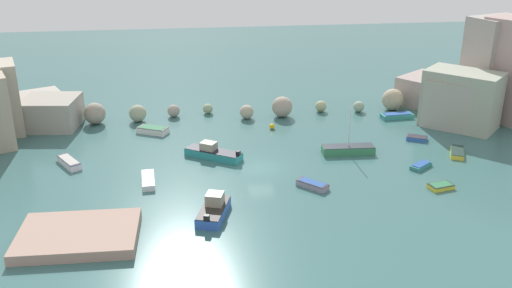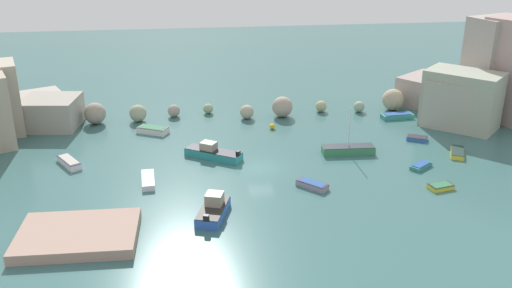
% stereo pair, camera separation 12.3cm
% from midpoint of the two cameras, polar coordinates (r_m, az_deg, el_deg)
% --- Properties ---
extents(cove_water, '(160.00, 160.00, 0.00)m').
position_cam_midpoint_polar(cove_water, '(55.84, 0.60, -2.46)').
color(cove_water, '#3A6564').
rests_on(cove_water, ground).
extents(cliff_headland_right, '(18.74, 18.16, 12.44)m').
position_cam_midpoint_polar(cliff_headland_right, '(74.86, 22.54, 5.77)').
color(cliff_headland_right, '#A1A48C').
rests_on(cliff_headland_right, ground).
extents(rock_breakwater, '(44.30, 4.42, 2.80)m').
position_cam_midpoint_polar(rock_breakwater, '(69.89, -3.79, 3.65)').
color(rock_breakwater, '#95A786').
rests_on(rock_breakwater, ground).
extents(stone_dock, '(9.25, 6.72, 0.86)m').
position_cam_midpoint_polar(stone_dock, '(45.72, -17.65, -8.85)').
color(stone_dock, tan).
rests_on(stone_dock, ground).
extents(channel_buoy, '(0.66, 0.66, 0.66)m').
position_cam_midpoint_polar(channel_buoy, '(66.18, 1.72, 1.82)').
color(channel_buoy, gold).
rests_on(channel_buoy, cove_water).
extents(moored_boat_0, '(5.61, 1.88, 5.14)m').
position_cam_midpoint_polar(moored_boat_0, '(59.93, 9.46, -0.56)').
color(moored_boat_0, '#368254').
rests_on(moored_boat_0, cove_water).
extents(moored_boat_1, '(2.96, 3.80, 0.68)m').
position_cam_midpoint_polar(moored_boat_1, '(59.38, -18.50, -1.76)').
color(moored_boat_1, white).
rests_on(moored_boat_1, cove_water).
extents(moored_boat_2, '(6.05, 4.79, 1.64)m').
position_cam_midpoint_polar(moored_boat_2, '(58.19, -4.37, -0.90)').
color(moored_boat_2, teal).
rests_on(moored_boat_2, cove_water).
extents(moored_boat_3, '(2.56, 2.19, 0.43)m').
position_cam_midpoint_polar(moored_boat_3, '(65.41, 16.19, 0.57)').
color(moored_boat_3, blue).
rests_on(moored_boat_3, cove_water).
extents(moored_boat_4, '(3.87, 3.02, 0.72)m').
position_cam_midpoint_polar(moored_boat_4, '(65.99, -10.43, 1.43)').
color(moored_boat_4, white).
rests_on(moored_boat_4, cove_water).
extents(moored_boat_5, '(2.66, 2.37, 0.45)m').
position_cam_midpoint_polar(moored_boat_5, '(58.21, 16.56, -2.14)').
color(moored_boat_5, teal).
rests_on(moored_boat_5, cove_water).
extents(moored_boat_6, '(3.29, 5.02, 1.87)m').
position_cam_midpoint_polar(moored_boat_6, '(46.94, -4.31, -6.67)').
color(moored_boat_6, blue).
rests_on(moored_boat_6, cove_water).
extents(moored_boat_7, '(2.46, 1.73, 0.43)m').
position_cam_midpoint_polar(moored_boat_7, '(54.32, 18.43, -4.12)').
color(moored_boat_7, gold).
rests_on(moored_boat_7, cove_water).
extents(moored_boat_8, '(4.06, 1.61, 0.65)m').
position_cam_midpoint_polar(moored_boat_8, '(72.01, 14.28, 2.80)').
color(moored_boat_8, teal).
rests_on(moored_boat_8, cove_water).
extents(moored_boat_9, '(2.56, 3.44, 0.51)m').
position_cam_midpoint_polar(moored_boat_9, '(62.60, 19.94, -0.82)').
color(moored_boat_9, yellow).
rests_on(moored_boat_9, cove_water).
extents(moored_boat_10, '(2.90, 2.95, 0.57)m').
position_cam_midpoint_polar(moored_boat_10, '(51.97, 5.84, -4.16)').
color(moored_boat_10, gray).
rests_on(moored_boat_10, cove_water).
extents(moored_boat_11, '(1.41, 3.85, 0.57)m').
position_cam_midpoint_polar(moored_boat_11, '(53.58, -10.90, -3.65)').
color(moored_boat_11, silver).
rests_on(moored_boat_11, cove_water).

